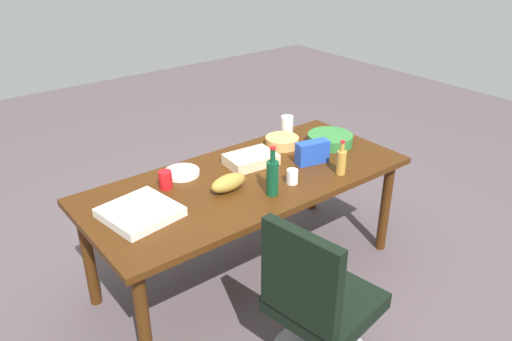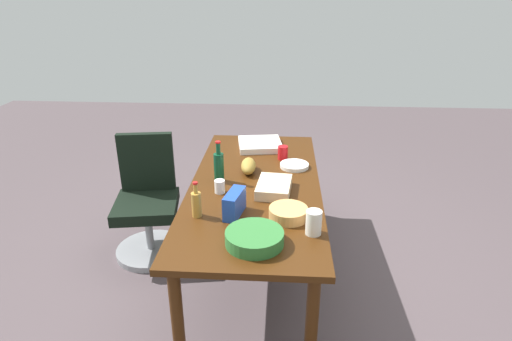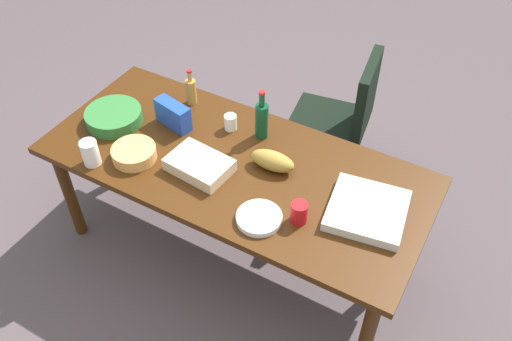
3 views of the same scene
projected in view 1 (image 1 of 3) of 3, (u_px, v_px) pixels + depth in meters
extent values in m
plane|color=#514548|center=(249.00, 272.00, 3.46)|extent=(10.00, 10.00, 0.00)
cube|color=#40210A|center=(248.00, 180.00, 3.13)|extent=(2.07, 0.91, 0.04)
cylinder|color=#40210A|center=(314.00, 170.00, 4.08)|extent=(0.07, 0.07, 0.70)
cylinder|color=#40210A|center=(88.00, 257.00, 3.03)|extent=(0.07, 0.07, 0.70)
cylinder|color=#40210A|center=(385.00, 207.00, 3.56)|extent=(0.07, 0.07, 0.70)
cylinder|color=#40210A|center=(144.00, 325.00, 2.52)|extent=(0.07, 0.07, 0.70)
cylinder|color=gray|center=(323.00, 330.00, 2.64)|extent=(0.06, 0.06, 0.38)
cube|color=black|center=(325.00, 302.00, 2.55)|extent=(0.55, 0.55, 0.09)
cube|color=black|center=(300.00, 277.00, 2.28)|extent=(0.13, 0.44, 0.48)
cube|color=#1F46B6|center=(312.00, 152.00, 3.27)|extent=(0.23, 0.13, 0.15)
ellipsoid|color=olive|center=(228.00, 183.00, 2.95)|extent=(0.25, 0.12, 0.10)
cube|color=silver|center=(140.00, 212.00, 2.70)|extent=(0.41, 0.41, 0.05)
cylinder|color=white|center=(292.00, 177.00, 3.03)|extent=(0.08, 0.08, 0.09)
cylinder|color=#E3A258|center=(282.00, 142.00, 3.53)|extent=(0.28, 0.28, 0.07)
cube|color=beige|center=(251.00, 159.00, 3.27)|extent=(0.34, 0.25, 0.07)
cylinder|color=red|center=(165.00, 180.00, 2.97)|extent=(0.09, 0.09, 0.11)
cylinder|color=#2F7232|center=(330.00, 139.00, 3.56)|extent=(0.33, 0.33, 0.07)
cylinder|color=white|center=(182.00, 173.00, 3.14)|extent=(0.22, 0.22, 0.03)
cylinder|color=#0E4226|center=(272.00, 178.00, 2.88)|extent=(0.09, 0.09, 0.21)
cylinder|color=#0E4226|center=(273.00, 155.00, 2.82)|extent=(0.04, 0.04, 0.08)
cylinder|color=red|center=(273.00, 148.00, 2.80)|extent=(0.04, 0.04, 0.01)
cylinder|color=white|center=(287.00, 126.00, 3.71)|extent=(0.09, 0.09, 0.14)
cylinder|color=#BB8735|center=(341.00, 163.00, 3.13)|extent=(0.07, 0.07, 0.15)
cylinder|color=#BB8735|center=(343.00, 147.00, 3.08)|extent=(0.03, 0.03, 0.06)
cylinder|color=red|center=(343.00, 142.00, 3.07)|extent=(0.03, 0.03, 0.01)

